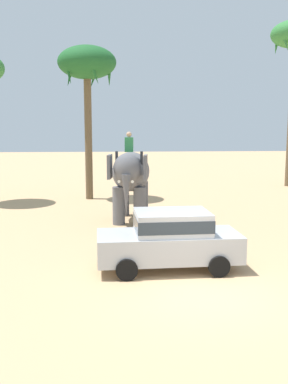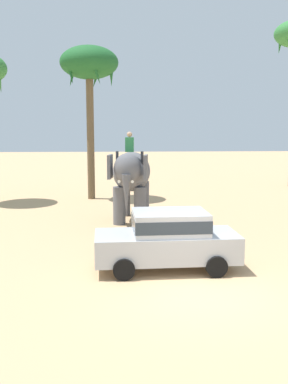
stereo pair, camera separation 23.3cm
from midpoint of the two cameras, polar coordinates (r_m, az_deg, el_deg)
The scene contains 4 objects.
ground_plane at distance 11.13m, azimuth 7.15°, elevation -13.11°, with size 120.00×120.00×0.00m, color tan.
car_sedan_foreground at distance 12.60m, azimuth 2.87°, elevation -5.99°, with size 4.16×2.00×1.70m.
elephant_with_mahout at distance 18.71m, azimuth -2.14°, elevation 2.14°, with size 2.02×3.97×3.88m.
palm_tree_near_hut at distance 24.85m, azimuth -7.76°, elevation 15.93°, with size 3.20×3.20×8.45m.
Camera 1 is at (-2.18, -10.12, 4.12)m, focal length 40.61 mm.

